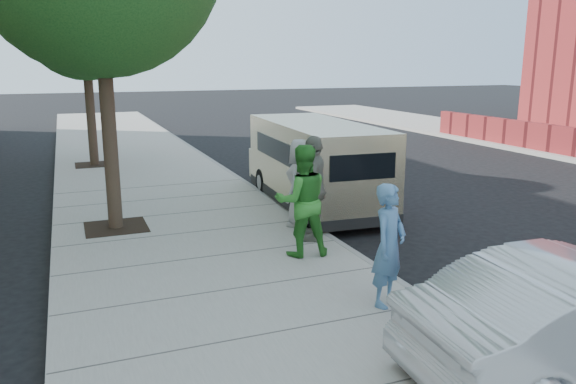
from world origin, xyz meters
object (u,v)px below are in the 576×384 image
(tree_far, at_px, (84,12))
(person_gray_shirt, at_px, (301,183))
(person_striped_polo, at_px, (314,188))
(parking_meter, at_px, (304,169))
(person_officer, at_px, (389,245))
(person_green_shirt, at_px, (302,201))
(van, at_px, (314,163))

(tree_far, xyz_separation_m, person_gray_shirt, (3.45, -8.86, -3.85))
(tree_far, relative_size, person_striped_polo, 3.33)
(tree_far, bearing_deg, parking_meter, -68.47)
(parking_meter, relative_size, person_officer, 0.96)
(person_green_shirt, bearing_deg, tree_far, -66.93)
(parking_meter, distance_m, van, 2.12)
(van, bearing_deg, person_green_shirt, -114.13)
(person_green_shirt, bearing_deg, person_gray_shirt, -104.19)
(tree_far, bearing_deg, person_striped_polo, -71.13)
(person_green_shirt, distance_m, person_gray_shirt, 1.77)
(person_gray_shirt, distance_m, person_striped_polo, 0.91)
(person_officer, xyz_separation_m, person_green_shirt, (-0.30, 2.30, 0.11))
(parking_meter, bearing_deg, van, 66.23)
(person_officer, xyz_separation_m, person_gray_shirt, (0.38, 3.93, 0.04))
(person_green_shirt, bearing_deg, person_striped_polo, -118.69)
(tree_far, xyz_separation_m, person_striped_polo, (3.33, -9.75, -3.76))
(person_gray_shirt, bearing_deg, parking_meter, 111.08)
(tree_far, relative_size, person_gray_shirt, 3.68)
(person_green_shirt, bearing_deg, parking_meter, -105.98)
(tree_far, distance_m, person_striped_polo, 10.97)
(parking_meter, distance_m, person_striped_polo, 0.91)
(van, distance_m, person_striped_polo, 2.96)
(parking_meter, bearing_deg, tree_far, 117.83)
(parking_meter, relative_size, person_striped_polo, 0.83)
(person_gray_shirt, bearing_deg, person_striped_polo, 38.94)
(van, distance_m, person_green_shirt, 3.86)
(person_gray_shirt, height_order, person_striped_polo, person_striped_polo)
(person_officer, xyz_separation_m, person_striped_polo, (0.26, 3.03, 0.13))
(tree_far, bearing_deg, person_green_shirt, -75.15)
(tree_far, distance_m, person_officer, 13.71)
(tree_far, distance_m, parking_meter, 10.19)
(person_green_shirt, height_order, person_gray_shirt, person_green_shirt)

